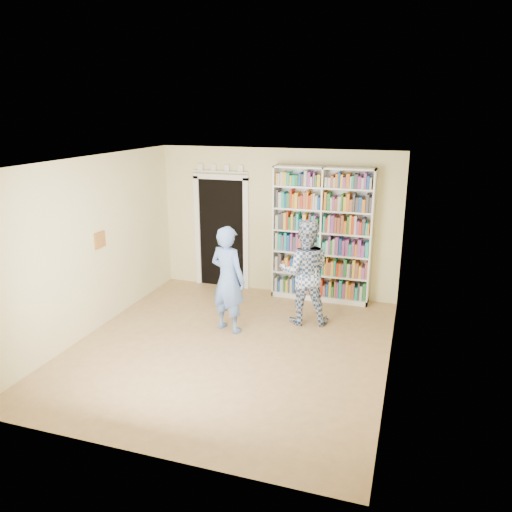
# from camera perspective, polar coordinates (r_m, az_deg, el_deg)

# --- Properties ---
(floor) EXTENTS (5.00, 5.00, 0.00)m
(floor) POSITION_cam_1_polar(r_m,az_deg,el_deg) (7.47, -2.95, -10.34)
(floor) COLOR olive
(floor) RESTS_ON ground
(ceiling) EXTENTS (5.00, 5.00, 0.00)m
(ceiling) POSITION_cam_1_polar(r_m,az_deg,el_deg) (6.70, -3.29, 10.75)
(ceiling) COLOR white
(ceiling) RESTS_ON wall_back
(wall_back) EXTENTS (4.50, 0.00, 4.50)m
(wall_back) POSITION_cam_1_polar(r_m,az_deg,el_deg) (9.27, 2.42, 3.88)
(wall_back) COLOR beige
(wall_back) RESTS_ON floor
(wall_left) EXTENTS (0.00, 5.00, 5.00)m
(wall_left) POSITION_cam_1_polar(r_m,az_deg,el_deg) (8.02, -18.30, 1.08)
(wall_left) COLOR beige
(wall_left) RESTS_ON floor
(wall_right) EXTENTS (0.00, 5.00, 5.00)m
(wall_right) POSITION_cam_1_polar(r_m,az_deg,el_deg) (6.54, 15.66, -2.10)
(wall_right) COLOR beige
(wall_right) RESTS_ON floor
(bookshelf) EXTENTS (1.76, 0.33, 2.41)m
(bookshelf) POSITION_cam_1_polar(r_m,az_deg,el_deg) (8.96, 7.53, 2.46)
(bookshelf) COLOR white
(bookshelf) RESTS_ON floor
(doorway) EXTENTS (1.10, 0.08, 2.43)m
(doorway) POSITION_cam_1_polar(r_m,az_deg,el_deg) (9.63, -3.95, 3.29)
(doorway) COLOR black
(doorway) RESTS_ON floor
(wall_art) EXTENTS (0.03, 0.25, 0.25)m
(wall_art) POSITION_cam_1_polar(r_m,az_deg,el_deg) (8.16, -17.40, 1.76)
(wall_art) COLOR brown
(wall_art) RESTS_ON wall_left
(man_blue) EXTENTS (0.71, 0.57, 1.69)m
(man_blue) POSITION_cam_1_polar(r_m,az_deg,el_deg) (7.70, -3.22, -2.69)
(man_blue) COLOR #587BC5
(man_blue) RESTS_ON floor
(man_plaid) EXTENTS (0.95, 0.81, 1.71)m
(man_plaid) POSITION_cam_1_polar(r_m,az_deg,el_deg) (8.02, 5.60, -1.87)
(man_plaid) COLOR navy
(man_plaid) RESTS_ON floor
(paper_sheet) EXTENTS (0.19, 0.07, 0.28)m
(paper_sheet) POSITION_cam_1_polar(r_m,az_deg,el_deg) (7.81, 6.17, -1.59)
(paper_sheet) COLOR white
(paper_sheet) RESTS_ON man_plaid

